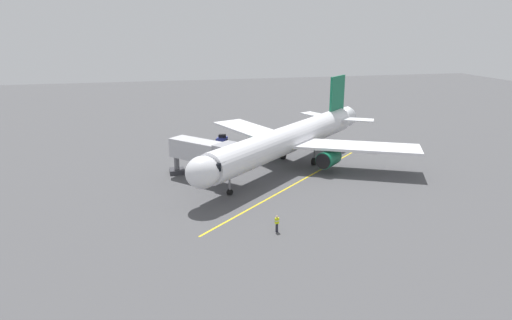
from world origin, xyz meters
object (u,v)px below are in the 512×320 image
jet_bridge (208,153)px  tug_near_nose (222,139)px  tug_portside (252,140)px  airplane (289,139)px  ground_crew_marshaller (277,223)px

jet_bridge → tug_near_nose: jet_bridge is taller
tug_portside → jet_bridge: bearing=60.7°
airplane → jet_bridge: size_ratio=3.42×
ground_crew_marshaller → tug_portside: ground_crew_marshaller is taller
jet_bridge → ground_crew_marshaller: bearing=105.1°
airplane → ground_crew_marshaller: bearing=69.8°
tug_near_nose → tug_portside: size_ratio=0.99×
airplane → jet_bridge: bearing=16.8°
airplane → tug_near_nose: airplane is taller
ground_crew_marshaller → airplane: bearing=-110.2°
ground_crew_marshaller → tug_near_nose: ground_crew_marshaller is taller
ground_crew_marshaller → tug_near_nose: (-0.23, -35.65, -0.18)m
airplane → tug_portside: bearing=-80.7°
tug_near_nose → tug_portside: bearing=161.6°
tug_near_nose → airplane: bearing=115.2°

